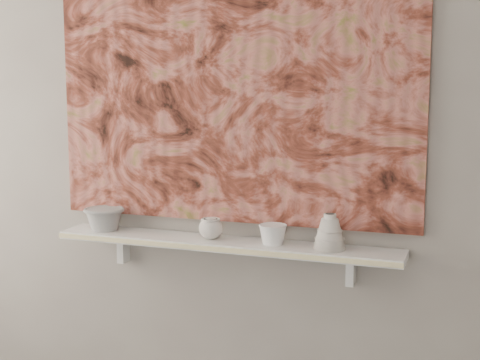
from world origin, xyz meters
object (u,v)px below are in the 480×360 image
at_px(shelf, 224,244).
at_px(bowl_white, 273,234).
at_px(bowl_grey, 104,219).
at_px(bell_vessel, 330,231).
at_px(painting, 231,83).
at_px(cup_cream, 211,228).

height_order(shelf, bowl_white, bowl_white).
xyz_separation_m(bowl_grey, bell_vessel, (0.96, 0.00, 0.02)).
height_order(shelf, painting, painting).
bearing_deg(bowl_white, bell_vessel, 0.00).
bearing_deg(cup_cream, bowl_white, 0.00).
distance_m(cup_cream, bell_vessel, 0.48).
bearing_deg(bell_vessel, cup_cream, 180.00).
height_order(bowl_grey, bell_vessel, bell_vessel).
relative_size(painting, bowl_grey, 8.85).
xyz_separation_m(bowl_grey, bowl_white, (0.74, 0.00, -0.01)).
bearing_deg(cup_cream, painting, 54.40).
relative_size(painting, bowl_white, 13.94).
height_order(cup_cream, bowl_white, cup_cream).
distance_m(shelf, bowl_white, 0.21).
relative_size(cup_cream, bowl_white, 0.88).
bearing_deg(bell_vessel, shelf, 180.00).
relative_size(bell_vessel, bowl_white, 1.24).
bearing_deg(painting, shelf, -90.00).
bearing_deg(bell_vessel, bowl_grey, 180.00).
bearing_deg(bowl_grey, shelf, 0.00).
distance_m(shelf, bell_vessel, 0.43).
relative_size(shelf, bell_vessel, 10.50).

